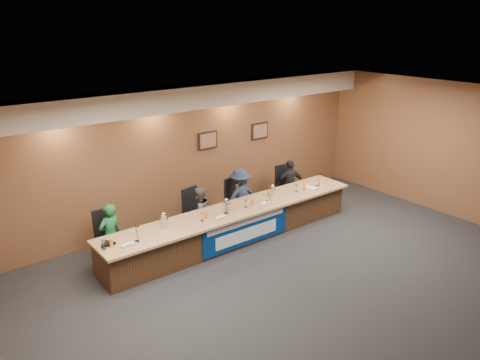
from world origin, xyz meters
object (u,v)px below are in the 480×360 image
object	(u,v)px
panelist_d	(290,184)
dais_body	(235,225)
office_chair_d	(287,189)
office_chair_a	(109,241)
panelist_b	(199,213)
banner	(247,231)
panelist_a	(111,235)
office_chair_b	(197,215)
carafe_left	(164,222)
speakerphone	(107,244)
carafe_right	(272,191)
carafe_mid	(226,207)
office_chair_c	(238,203)
panelist_c	(240,197)

from	to	relation	value
panelist_d	dais_body	bearing A→B (deg)	32.84
dais_body	office_chair_d	distance (m)	2.30
panelist_d	office_chair_a	size ratio (longest dim) A/B	2.64
panelist_b	office_chair_d	xyz separation A→B (m)	(2.70, 0.10, -0.10)
banner	panelist_d	world-z (taller)	panelist_d
panelist_a	office_chair_b	bearing A→B (deg)	173.10
office_chair_a	carafe_left	size ratio (longest dim) A/B	1.88
speakerphone	carafe_right	bearing A→B (deg)	0.31
panelist_b	carafe_mid	world-z (taller)	panelist_b
panelist_b	carafe_right	distance (m)	1.73
panelist_a	speakerphone	xyz separation A→B (m)	(-0.30, -0.56, 0.13)
panelist_a	panelist_d	distance (m)	4.72
office_chair_b	office_chair_d	size ratio (longest dim) A/B	1.00
banner	carafe_mid	bearing A→B (deg)	126.39
panelist_b	speakerphone	size ratio (longest dim) A/B	3.62
panelist_a	office_chair_a	size ratio (longest dim) A/B	2.67
panelist_b	office_chair_c	xyz separation A→B (m)	(1.13, 0.10, -0.10)
dais_body	carafe_left	world-z (taller)	carafe_left
banner	carafe_right	bearing A→B (deg)	22.99
panelist_c	carafe_right	distance (m)	0.75
carafe_left	carafe_mid	distance (m)	1.41
dais_body	panelist_d	distance (m)	2.28
office_chair_c	panelist_a	bearing A→B (deg)	161.76
office_chair_a	office_chair_d	size ratio (longest dim) A/B	1.00
office_chair_b	office_chair_c	distance (m)	1.13
panelist_b	carafe_mid	bearing A→B (deg)	104.46
banner	panelist_b	size ratio (longest dim) A/B	1.90
speakerphone	dais_body	bearing A→B (deg)	-0.73
panelist_d	office_chair_a	bearing A→B (deg)	16.37
dais_body	carafe_mid	bearing A→B (deg)	-168.08
office_chair_b	carafe_right	size ratio (longest dim) A/B	2.19
panelist_a	office_chair_d	size ratio (longest dim) A/B	2.67
carafe_right	carafe_left	bearing A→B (deg)	-179.95
panelist_c	office_chair_d	size ratio (longest dim) A/B	2.81
carafe_left	speakerphone	bearing A→B (deg)	-179.05
banner	panelist_c	bearing A→B (deg)	58.48
office_chair_d	office_chair_b	bearing A→B (deg)	-173.31
office_chair_b	speakerphone	xyz separation A→B (m)	(-2.32, -0.66, 0.30)
banner	carafe_mid	distance (m)	0.66
office_chair_d	carafe_mid	size ratio (longest dim) A/B	2.03
banner	dais_body	bearing A→B (deg)	90.00
dais_body	carafe_right	xyz separation A→B (m)	(1.11, 0.06, 0.51)
panelist_a	office_chair_c	size ratio (longest dim) A/B	2.67
carafe_right	carafe_mid	bearing A→B (deg)	-175.29
panelist_b	panelist_c	bearing A→B (deg)	173.77
office_chair_a	carafe_left	xyz separation A→B (m)	(0.86, -0.64, 0.40)
office_chair_a	dais_body	bearing A→B (deg)	-13.41
panelist_c	office_chair_a	bearing A→B (deg)	2.28
panelist_d	carafe_left	distance (m)	3.90
panelist_a	carafe_left	world-z (taller)	panelist_a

